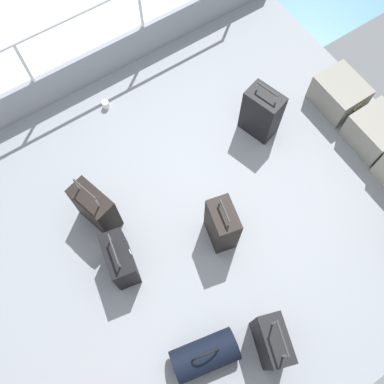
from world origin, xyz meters
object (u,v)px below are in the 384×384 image
Objects in this scene: suitcase_0 at (222,225)px; suitcase_3 at (96,208)px; cargo_crate_1 at (375,132)px; suitcase_2 at (271,342)px; paper_cup at (106,105)px; duffel_bag at (205,355)px; suitcase_5 at (261,113)px; cargo_crate_0 at (339,94)px; suitcase_4 at (120,260)px.

suitcase_3 reaches higher than suitcase_0.
suitcase_2 reaches higher than cargo_crate_1.
paper_cup is (-1.18, 0.72, -0.24)m from suitcase_3.
suitcase_5 is at bearing 131.80° from duffel_bag.
suitcase_5 reaches higher than cargo_crate_0.
suitcase_4 is at bearing -104.83° from suitcase_0.
suitcase_2 reaches higher than paper_cup.
cargo_crate_0 is 0.90× the size of duffel_bag.
suitcase_4 is (-1.37, -0.74, -0.02)m from suitcase_2.
suitcase_2 is 7.85× the size of paper_cup.
suitcase_2 is (1.69, -2.31, 0.10)m from cargo_crate_0.
duffel_bag is at bearing -48.20° from suitcase_5.
suitcase_3 reaches higher than cargo_crate_0.
suitcase_2 is 1.56m from suitcase_4.
suitcase_4 reaches higher than cargo_crate_1.
cargo_crate_0 is 2.86m from suitcase_2.
suitcase_5 is (-0.83, -0.97, 0.13)m from cargo_crate_1.
suitcase_0 is 1.26m from suitcase_3.
cargo_crate_0 is at bearing 95.92° from suitcase_4.
suitcase_0 is (-0.02, -2.06, 0.13)m from cargo_crate_1.
suitcase_3 reaches higher than suitcase_4.
suitcase_2 is 0.61m from duffel_bag.
duffel_bag is at bearing -113.07° from suitcase_2.
duffel_bag is at bearing -11.23° from paper_cup.
suitcase_3 is 1.40m from paper_cup.
cargo_crate_1 is 3.12m from suitcase_3.
cargo_crate_1 is at bearing 106.72° from duffel_bag.
cargo_crate_1 is 0.75× the size of suitcase_5.
suitcase_0 is 0.93× the size of suitcase_3.
duffel_bag reaches higher than cargo_crate_1.
duffel_bag is at bearing -62.95° from cargo_crate_0.
suitcase_4 is at bearing -95.31° from cargo_crate_1.
suitcase_3 is 1.73m from duffel_bag.
duffel_bag is (1.72, 0.14, -0.14)m from suitcase_3.
cargo_crate_1 is (0.60, 0.00, 0.00)m from cargo_crate_0.
suitcase_0 is 0.92× the size of suitcase_2.
suitcase_4 is (0.58, -0.06, -0.03)m from suitcase_3.
suitcase_4 is 1.94m from paper_cup.
suitcase_4 is (-0.28, -3.05, 0.08)m from cargo_crate_1.
paper_cup is (-2.90, 0.58, -0.10)m from duffel_bag.
suitcase_2 reaches higher than suitcase_0.
cargo_crate_0 is at bearing 126.18° from suitcase_2.
suitcase_0 is 1.19m from duffel_bag.
suitcase_4 reaches higher than duffel_bag.
suitcase_4 reaches higher than paper_cup.
cargo_crate_0 is 3.07m from suitcase_4.
suitcase_5 is (-1.92, 1.34, 0.03)m from suitcase_2.
suitcase_3 is 0.58m from suitcase_4.
suitcase_3 is (-0.86, -2.99, 0.11)m from cargo_crate_1.
suitcase_0 is at bearing -74.34° from cargo_crate_0.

